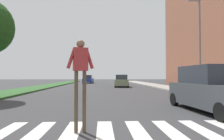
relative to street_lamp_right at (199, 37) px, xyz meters
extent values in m
plane|color=#38383A|center=(-7.52, 12.06, -4.59)|extent=(140.00, 140.00, 0.00)
cube|color=silver|center=(-10.22, -9.76, -4.59)|extent=(0.45, 2.20, 0.01)
cube|color=silver|center=(-9.32, -9.76, -4.59)|extent=(0.45, 2.20, 0.01)
cube|color=silver|center=(-8.42, -9.76, -4.59)|extent=(0.45, 2.20, 0.01)
cube|color=silver|center=(-7.52, -9.76, -4.59)|extent=(0.45, 2.20, 0.01)
cube|color=silver|center=(-6.62, -9.76, -4.59)|extent=(0.45, 2.20, 0.01)
cube|color=silver|center=(-5.72, -9.76, -4.59)|extent=(0.45, 2.20, 0.01)
cube|color=silver|center=(-4.82, -9.76, -4.59)|extent=(0.45, 2.20, 0.01)
cube|color=#2D5B28|center=(-15.54, 10.06, -4.52)|extent=(3.23, 64.00, 0.15)
cube|color=#9E9991|center=(0.60, 10.06, -4.52)|extent=(3.00, 64.00, 0.15)
cylinder|color=slate|center=(0.10, 0.00, -0.69)|extent=(0.14, 0.14, 7.50)
cube|color=gray|center=(-0.40, 0.00, 2.96)|extent=(0.90, 0.24, 0.16)
cylinder|color=brown|center=(-8.08, -9.92, -3.77)|extent=(0.12, 0.12, 1.65)
cylinder|color=brown|center=(-8.29, -9.98, -3.77)|extent=(0.12, 0.12, 1.65)
cube|color=#B23333|center=(-8.19, -9.95, -2.63)|extent=(0.43, 0.34, 0.62)
cylinder|color=#B23333|center=(-7.96, -9.88, -2.60)|extent=(0.28, 0.16, 0.58)
cylinder|color=#B23333|center=(-8.42, -10.02, -2.60)|extent=(0.28, 0.16, 0.58)
sphere|color=#8C664C|center=(-8.19, -9.95, -2.21)|extent=(0.27, 0.27, 0.22)
cube|color=#474C51|center=(-2.91, -7.00, -3.89)|extent=(2.19, 4.71, 0.96)
cube|color=#2D333D|center=(-2.92, -6.77, -3.02)|extent=(1.83, 2.63, 0.79)
cylinder|color=black|center=(-3.66, -8.91, -4.27)|extent=(0.26, 0.65, 0.64)
cylinder|color=black|center=(-2.16, -5.10, -4.27)|extent=(0.26, 0.65, 0.64)
cylinder|color=black|center=(-3.90, -5.21, -4.27)|extent=(0.26, 0.65, 0.64)
cube|color=gray|center=(-4.86, 12.68, -3.97)|extent=(2.21, 4.55, 0.82)
cube|color=#2D333D|center=(-4.84, 12.90, -3.22)|extent=(1.77, 2.12, 0.67)
cylinder|color=black|center=(-4.21, 10.86, -4.27)|extent=(0.28, 0.66, 0.64)
cylinder|color=black|center=(-5.85, 11.02, -4.27)|extent=(0.28, 0.66, 0.64)
cylinder|color=black|center=(-3.88, 14.34, -4.27)|extent=(0.28, 0.66, 0.64)
cylinder|color=black|center=(-5.52, 14.50, -4.27)|extent=(0.28, 0.66, 0.64)
cube|color=navy|center=(-10.55, 27.65, -3.96)|extent=(2.11, 4.69, 0.84)
cube|color=#2D333D|center=(-10.57, 27.42, -3.19)|extent=(1.72, 2.16, 0.69)
cylinder|color=black|center=(-11.24, 29.54, -4.27)|extent=(0.26, 0.65, 0.64)
cylinder|color=black|center=(-9.61, 29.43, -4.27)|extent=(0.26, 0.65, 0.64)
cylinder|color=black|center=(-11.50, 25.87, -4.27)|extent=(0.26, 0.65, 0.64)
cylinder|color=black|center=(-9.86, 25.76, -4.27)|extent=(0.26, 0.65, 0.64)
camera|label=1|loc=(-7.61, -15.39, -3.09)|focal=32.29mm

